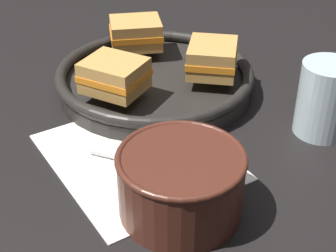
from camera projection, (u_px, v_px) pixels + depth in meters
ground_plane at (172, 151)px, 0.70m from camera, size 4.00×4.00×0.00m
napkin at (137, 156)px, 0.69m from camera, size 0.28×0.26×0.00m
soup_bowl at (181, 180)px, 0.58m from camera, size 0.15×0.15×0.08m
spoon at (161, 167)px, 0.66m from camera, size 0.14×0.08×0.01m
skillet at (155, 79)px, 0.83m from camera, size 0.32×0.32×0.04m
sandwich_near_left at (114, 75)px, 0.74m from camera, size 0.10×0.10×0.05m
sandwich_near_right at (212, 58)px, 0.79m from camera, size 0.11×0.11×0.05m
sandwich_far_left at (136, 33)px, 0.87m from camera, size 0.11×0.11×0.05m
drinking_glass at (325, 99)px, 0.71m from camera, size 0.08×0.08×0.11m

